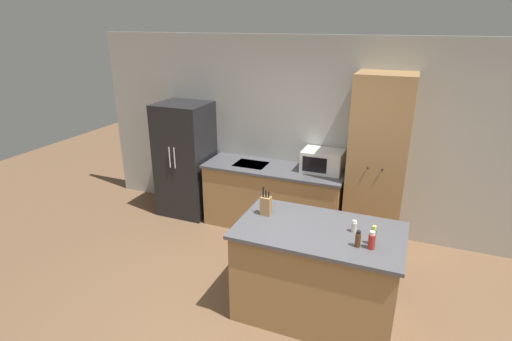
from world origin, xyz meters
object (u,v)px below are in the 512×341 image
Objects in this scene: knife_block at (266,205)px; spice_bottle_short_red at (373,236)px; fire_extinguisher at (163,191)px; spice_bottle_tall_dark at (358,239)px; spice_bottle_green_herb at (372,241)px; refrigerator at (186,159)px; microwave at (323,161)px; pantry_cabinet at (377,165)px; spice_bottle_amber_oil at (354,227)px.

knife_block reaches higher than spice_bottle_short_red.
knife_block is 2.90m from fire_extinguisher.
spice_bottle_green_herb is at bearing 6.17° from spice_bottle_tall_dark.
refrigerator is 3.30m from spice_bottle_short_red.
fire_extinguisher is (-0.52, 0.07, -0.62)m from refrigerator.
spice_bottle_green_herb reaches higher than fire_extinguisher.
microwave is 1.97m from spice_bottle_tall_dark.
spice_bottle_amber_oil is (-0.03, -1.51, -0.10)m from pantry_cabinet.
pantry_cabinet is 0.70m from microwave.
pantry_cabinet is 3.35m from fire_extinguisher.
refrigerator reaches higher than microwave.
spice_bottle_amber_oil is 0.70× the size of spice_bottle_green_herb.
microwave is 3.43× the size of spice_bottle_tall_dark.
fire_extinguisher is (-2.33, 1.51, -0.84)m from knife_block.
spice_bottle_amber_oil is at bearing -1.39° from knife_block.
spice_bottle_tall_dark is (2.75, -1.71, 0.18)m from refrigerator.
microwave is 2.67m from fire_extinguisher.
pantry_cabinet reaches higher than spice_bottle_amber_oil.
fire_extinguisher is (-3.38, 1.77, -0.81)m from spice_bottle_green_herb.
spice_bottle_amber_oil is (2.68, -1.46, 0.17)m from refrigerator.
spice_bottle_green_herb is (0.84, -1.82, -0.01)m from microwave.
spice_bottle_short_red is (0.16, -1.67, -0.07)m from pantry_cabinet.
fire_extinguisher is at bearing 147.02° from knife_block.
spice_bottle_short_red is at bearing -9.91° from knife_block.
spice_bottle_tall_dark is 0.85× the size of spice_bottle_short_red.
spice_bottle_tall_dark is (0.73, -1.83, -0.02)m from microwave.
fire_extinguisher is at bearing 153.38° from spice_bottle_short_red.
refrigerator is 10.31× the size of spice_bottle_green_herb.
refrigerator reaches higher than spice_bottle_green_herb.
spice_bottle_green_herb is at bearing -30.64° from refrigerator.
knife_block is 1.67× the size of spice_bottle_short_red.
spice_bottle_tall_dark is 0.11m from spice_bottle_green_herb.
pantry_cabinet is 14.50× the size of spice_bottle_tall_dark.
pantry_cabinet is 19.57× the size of spice_bottle_amber_oil.
pantry_cabinet is at bearing 94.97° from spice_bottle_green_herb.
microwave is 1.09× the size of fire_extinguisher.
spice_bottle_short_red is at bearing 86.32° from spice_bottle_green_herb.
microwave is at bearing 3.40° from refrigerator.
spice_bottle_short_red is at bearing -29.50° from refrigerator.
spice_bottle_short_red reaches higher than spice_bottle_amber_oil.
pantry_cabinet reaches higher than microwave.
pantry_cabinet is 1.74m from knife_block.
fire_extinguisher is (-3.27, 1.78, -0.81)m from spice_bottle_tall_dark.
spice_bottle_tall_dark is 3.81m from fire_extinguisher.
spice_bottle_short_red reaches higher than spice_bottle_tall_dark.
refrigerator is 2.32m from knife_block.
knife_block reaches higher than spice_bottle_amber_oil.
spice_bottle_short_red is 1.10× the size of spice_bottle_green_herb.
spice_bottle_amber_oil is 0.24× the size of fire_extinguisher.
refrigerator reaches higher than spice_bottle_tall_dark.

